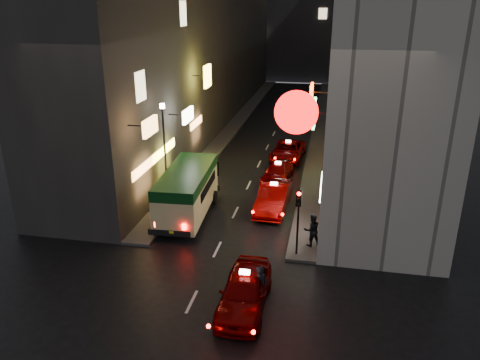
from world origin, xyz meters
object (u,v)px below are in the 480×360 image
Objects in this scene: minibus at (187,188)px; taxi_near at (245,288)px; traffic_light at (298,208)px; lamp_post at (165,149)px; pedestrian_crossing at (261,284)px.

taxi_near is (4.83, -7.89, -0.88)m from minibus.
minibus is at bearing 121.50° from taxi_near.
traffic_light is 0.56× the size of lamp_post.
lamp_post is (-1.61, 1.03, 1.92)m from minibus.
pedestrian_crossing reaches higher than taxi_near.
traffic_light is at bearing 7.60° from pedestrian_crossing.
pedestrian_crossing is at bearing -54.26° from minibus.
minibus reaches higher than taxi_near.
pedestrian_crossing is 4.56m from traffic_light.
lamp_post is (-7.07, 8.62, 2.71)m from pedestrian_crossing.
traffic_light is at bearing -27.98° from minibus.
lamp_post is (-6.44, 8.91, 2.80)m from taxi_near.
taxi_near is at bearing -58.50° from minibus.
lamp_post reaches higher than pedestrian_crossing.
pedestrian_crossing is at bearing -105.40° from traffic_light.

